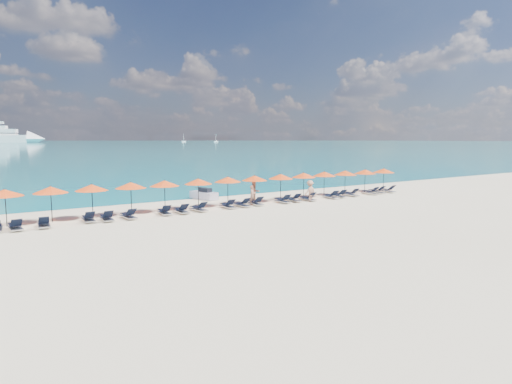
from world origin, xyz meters
TOP-DOWN VIEW (x-y plane):
  - ground at (0.00, 0.00)m, footprint 1400.00×1400.00m
  - sailboat_near at (226.92, 546.37)m, footprint 6.38×2.13m
  - sailboat_far at (254.34, 499.77)m, footprint 6.03×2.01m
  - jetski at (-1.24, 9.30)m, footprint 1.62×2.84m
  - beachgoer_a at (0.61, 4.48)m, footprint 0.66×0.63m
  - beachgoer_b at (1.09, 4.90)m, footprint 0.89×0.53m
  - beachgoer_c at (5.54, 3.40)m, footprint 1.21×0.75m
  - umbrella_0 at (-16.04, 5.11)m, footprint 2.10×2.10m
  - umbrella_1 at (-13.60, 5.25)m, footprint 2.10×2.10m
  - umbrella_2 at (-11.19, 5.20)m, footprint 2.10×2.10m
  - umbrella_3 at (-8.67, 5.19)m, footprint 2.10×2.10m
  - umbrella_4 at (-6.29, 5.16)m, footprint 2.10×2.10m
  - umbrella_5 at (-3.71, 5.12)m, footprint 2.10×2.10m
  - umbrella_6 at (-1.15, 5.24)m, footprint 2.10×2.10m
  - umbrella_7 at (1.21, 5.11)m, footprint 2.10×2.10m
  - umbrella_8 at (3.81, 5.13)m, footprint 2.10×2.10m
  - umbrella_9 at (6.26, 5.12)m, footprint 2.10×2.10m
  - umbrella_10 at (8.65, 5.15)m, footprint 2.10×2.10m
  - umbrella_11 at (11.12, 5.05)m, footprint 2.10×2.10m
  - umbrella_12 at (13.68, 5.01)m, footprint 2.10×2.10m
  - umbrella_13 at (16.26, 4.99)m, footprint 2.10×2.10m
  - lounger_1 at (-15.69, 3.75)m, footprint 0.73×1.74m
  - lounger_2 at (-14.24, 3.73)m, footprint 0.74×1.74m
  - lounger_3 at (-11.69, 4.09)m, footprint 0.69×1.72m
  - lounger_4 at (-10.66, 3.78)m, footprint 0.70×1.73m
  - lounger_5 at (-9.30, 3.77)m, footprint 0.75×1.74m
  - lounger_6 at (-6.81, 3.92)m, footprint 0.79×1.76m
  - lounger_7 at (-5.62, 3.83)m, footprint 0.67×1.72m
  - lounger_8 at (-4.26, 3.91)m, footprint 0.79×1.75m
  - lounger_9 at (-1.86, 4.00)m, footprint 0.70×1.73m
  - lounger_10 at (-0.66, 3.96)m, footprint 0.75×1.74m
  - lounger_11 at (0.66, 4.06)m, footprint 0.74×1.74m
  - lounger_12 at (3.13, 3.89)m, footprint 0.67×1.72m
  - lounger_13 at (4.24, 3.97)m, footprint 0.67×1.72m
  - lounger_14 at (5.62, 3.81)m, footprint 0.69×1.73m
  - lounger_15 at (8.19, 3.76)m, footprint 0.78×1.75m
  - lounger_16 at (9.22, 3.84)m, footprint 0.79×1.76m
  - lounger_17 at (10.69, 3.86)m, footprint 0.69×1.72m
  - lounger_18 at (13.12, 3.76)m, footprint 0.66×1.72m
  - lounger_19 at (14.20, 3.95)m, footprint 0.70×1.73m
  - lounger_20 at (15.58, 3.87)m, footprint 0.65×1.71m

SIDE VIEW (x-z plane):
  - ground at x=0.00m, z-range 0.00..0.00m
  - lounger_1 at x=-15.69m, z-range -0.09..0.56m
  - lounger_2 at x=-14.24m, z-range -0.09..0.56m
  - lounger_3 at x=-11.69m, z-range -0.09..0.56m
  - lounger_4 at x=-10.66m, z-range -0.09..0.56m
  - lounger_5 at x=-9.30m, z-range -0.09..0.56m
  - lounger_6 at x=-6.81m, z-range -0.09..0.56m
  - lounger_7 at x=-5.62m, z-range -0.09..0.56m
  - lounger_8 at x=-4.26m, z-range -0.09..0.56m
  - lounger_9 at x=-1.86m, z-range -0.09..0.56m
  - lounger_10 at x=-0.66m, z-range -0.09..0.56m
  - lounger_11 at x=0.66m, z-range -0.09..0.56m
  - lounger_12 at x=3.13m, z-range -0.09..0.56m
  - lounger_13 at x=4.24m, z-range -0.09..0.56m
  - lounger_14 at x=5.62m, z-range -0.09..0.56m
  - lounger_15 at x=8.19m, z-range -0.09..0.56m
  - lounger_16 at x=9.22m, z-range -0.09..0.56m
  - lounger_17 at x=10.69m, z-range -0.09..0.56m
  - lounger_18 at x=13.12m, z-range -0.09..0.56m
  - lounger_19 at x=14.20m, z-range -0.09..0.56m
  - lounger_20 at x=15.58m, z-range -0.09..0.56m
  - jetski at x=-1.24m, z-range -0.08..0.87m
  - beachgoer_a at x=0.61m, z-range 0.00..1.52m
  - beachgoer_c at x=5.54m, z-range 0.00..1.74m
  - beachgoer_b at x=1.09m, z-range 0.00..1.81m
  - sailboat_far at x=254.34m, z-range -4.39..6.66m
  - sailboat_near at x=226.92m, z-range -4.64..7.04m
  - umbrella_0 at x=-16.04m, z-range 0.88..3.16m
  - umbrella_1 at x=-13.60m, z-range 0.88..3.16m
  - umbrella_2 at x=-11.19m, z-range 0.88..3.16m
  - umbrella_3 at x=-8.67m, z-range 0.88..3.16m
  - umbrella_4 at x=-6.29m, z-range 0.88..3.16m
  - umbrella_5 at x=-3.71m, z-range 0.88..3.16m
  - umbrella_6 at x=-1.15m, z-range 0.88..3.16m
  - umbrella_7 at x=1.21m, z-range 0.88..3.16m
  - umbrella_8 at x=3.81m, z-range 0.88..3.16m
  - umbrella_9 at x=6.26m, z-range 0.88..3.16m
  - umbrella_10 at x=8.65m, z-range 0.88..3.16m
  - umbrella_11 at x=11.12m, z-range 0.88..3.16m
  - umbrella_12 at x=13.68m, z-range 0.88..3.16m
  - umbrella_13 at x=16.26m, z-range 0.88..3.16m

